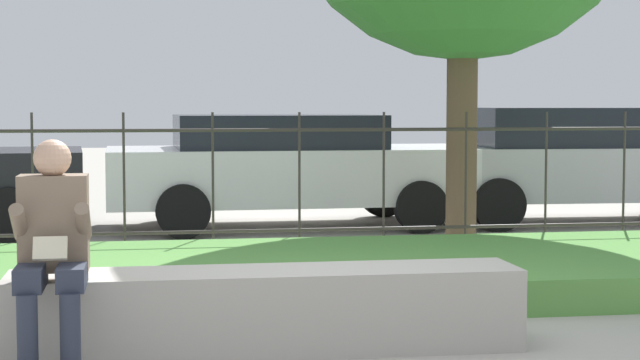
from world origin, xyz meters
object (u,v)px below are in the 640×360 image
(person_seated_reader, at_px, (52,245))
(car_parked_right, at_px, (584,161))
(stone_bench, at_px, (267,315))
(car_parked_center, at_px, (289,166))

(person_seated_reader, relative_size, car_parked_right, 0.28)
(stone_bench, relative_size, person_seated_reader, 2.37)
(stone_bench, distance_m, car_parked_right, 7.95)
(stone_bench, xyz_separation_m, car_parked_center, (0.99, 6.43, 0.51))
(car_parked_center, relative_size, car_parked_right, 0.97)
(car_parked_center, distance_m, car_parked_right, 3.74)
(car_parked_right, bearing_deg, stone_bench, -124.85)
(stone_bench, bearing_deg, car_parked_center, 81.22)
(person_seated_reader, bearing_deg, stone_bench, 14.55)
(person_seated_reader, xyz_separation_m, car_parked_right, (5.96, 6.68, 0.05))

